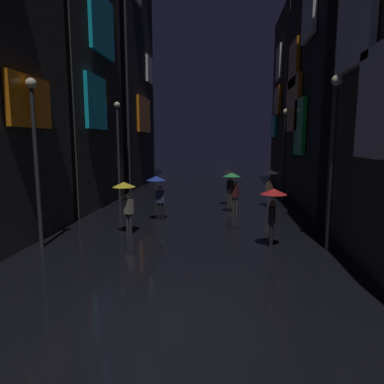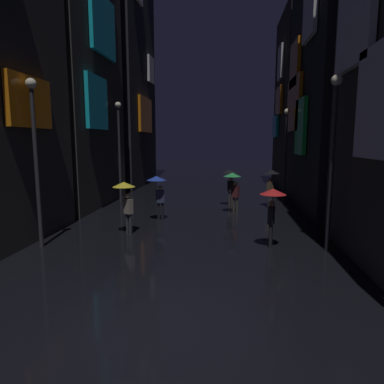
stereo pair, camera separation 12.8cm
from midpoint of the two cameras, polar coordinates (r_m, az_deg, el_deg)
name	(u,v)px [view 1 (the left image)]	position (r m, az deg, el deg)	size (l,w,h in m)	color
ground_plane	(152,324)	(7.58, -7.12, -21.06)	(120.00, 120.00, 0.00)	black
building_left_far	(117,27)	(31.43, -12.48, 25.27)	(4.25, 8.53, 25.80)	black
building_right_mid	(338,91)	(20.86, 23.03, 15.18)	(4.25, 8.78, 12.76)	#232328
building_right_far	(305,102)	(28.81, 18.12, 14.05)	(4.25, 7.21, 13.42)	#2D2826
pedestrian_foreground_left_blue	(158,186)	(16.01, -6.00, 1.07)	(0.90, 0.90, 2.12)	black
pedestrian_near_crossing_red	(273,201)	(12.11, 13.06, -1.51)	(0.90, 0.90, 2.12)	black
pedestrian_far_right_green	(233,181)	(17.71, 6.61, 1.77)	(0.90, 0.90, 2.12)	#38332D
pedestrian_foreground_right_black	(270,178)	(19.66, 12.75, 2.29)	(0.90, 0.90, 2.12)	#2D2D38
pedestrian_midstreet_left_black	(229,177)	(19.75, 5.96, 2.48)	(0.90, 0.90, 2.12)	#38332D
pedestrian_midstreet_centre_yellow	(125,193)	(13.85, -11.29, -0.21)	(0.90, 0.90, 2.12)	#2D2D38
streetlamp_right_far	(285,144)	(21.65, 15.04, 7.66)	(0.36, 0.36, 5.64)	#2D2D33
streetlamp_right_near	(333,144)	(12.35, 22.22, 7.42)	(0.36, 0.36, 5.85)	#2D2D33
streetlamp_left_near	(35,145)	(12.89, -24.94, 7.15)	(0.36, 0.36, 5.80)	#2D2D33
streetlamp_left_far	(118,141)	(21.21, -12.38, 8.29)	(0.36, 0.36, 6.01)	#2D2D33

